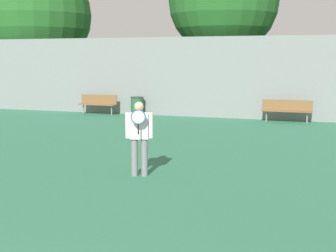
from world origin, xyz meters
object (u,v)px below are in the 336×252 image
Objects in this scene: tennis_player at (139,134)px; tree_green_tall at (37,16)px; bench_courtside_near at (98,102)px; tree_green_broad at (224,1)px; bench_adjacent_court at (287,108)px; trash_bin at (137,106)px.

tennis_player is 17.40m from tree_green_tall.
tennis_player is 0.92× the size of bench_courtside_near.
tree_green_broad reaches higher than bench_courtside_near.
tree_green_tall reaches higher than bench_courtside_near.
bench_adjacent_court is (2.35, 9.65, -0.36)m from tennis_player.
tree_green_tall reaches higher than tennis_player.
trash_bin is 0.11× the size of tree_green_broad.
tree_green_tall is at bearing 178.29° from tree_green_broad.
tennis_player is 1.95× the size of trash_bin.
bench_adjacent_court is 2.35× the size of trash_bin.
tennis_player is 0.21× the size of tree_green_tall.
tree_green_tall is (-6.97, 3.12, 4.32)m from trash_bin.
tree_green_tall is (-11.01, 12.91, 3.83)m from tennis_player.
bench_courtside_near is at bearing -175.68° from trash_bin.
tennis_player is at bearing -103.67° from bench_adjacent_court.
tree_green_tall is at bearing 111.85° from tennis_player.
bench_courtside_near is at bearing 102.68° from tennis_player.
tree_green_tall is at bearing 155.86° from trash_bin.
tree_green_broad is at bearing -1.71° from tree_green_tall.
bench_courtside_near reaches higher than trash_bin.
tree_green_broad is (-3.21, 2.96, 4.57)m from bench_adjacent_court.
tennis_player is at bearing -67.56° from trash_bin.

